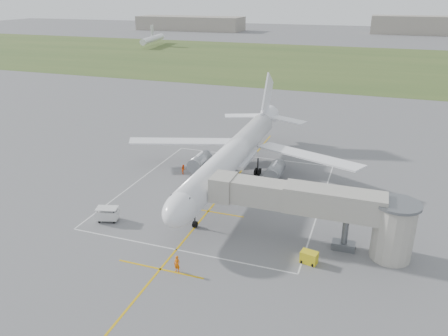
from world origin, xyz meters
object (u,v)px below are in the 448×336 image
(baggage_cart, at_px, (108,214))
(ramp_worker_wing, at_px, (183,169))
(airliner, at_px, (233,154))
(jet_bridge, at_px, (327,209))
(gpu_unit, at_px, (309,257))
(ramp_worker_nose, at_px, (177,264))

(baggage_cart, distance_m, ramp_worker_wing, 17.75)
(airliner, height_order, ramp_worker_wing, airliner)
(airliner, height_order, baggage_cart, airliner)
(baggage_cart, height_order, ramp_worker_wing, baggage_cart)
(jet_bridge, xyz_separation_m, baggage_cart, (-26.93, -3.22, -3.79))
(airliner, bearing_deg, gpu_unit, -51.19)
(baggage_cart, xyz_separation_m, ramp_worker_wing, (2.71, 17.54, -0.17))
(jet_bridge, bearing_deg, ramp_worker_nose, -143.28)
(ramp_worker_wing, bearing_deg, gpu_unit, -163.76)
(jet_bridge, relative_size, baggage_cart, 7.78)
(airliner, height_order, gpu_unit, airliner)
(ramp_worker_nose, bearing_deg, jet_bridge, 43.28)
(gpu_unit, height_order, baggage_cart, baggage_cart)
(baggage_cart, xyz_separation_m, ramp_worker_nose, (13.13, -7.08, -0.00))
(jet_bridge, distance_m, baggage_cart, 27.39)
(ramp_worker_nose, bearing_deg, baggage_cart, 158.22)
(jet_bridge, distance_m, gpu_unit, 5.83)
(gpu_unit, height_order, ramp_worker_nose, ramp_worker_nose)
(gpu_unit, bearing_deg, jet_bridge, 86.67)
(airliner, distance_m, ramp_worker_nose, 24.86)
(ramp_worker_nose, bearing_deg, gpu_unit, 32.68)
(airliner, xyz_separation_m, jet_bridge, (15.72, -14.25, 0.35))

